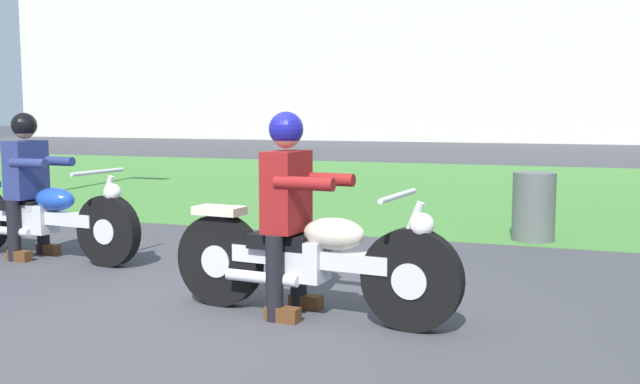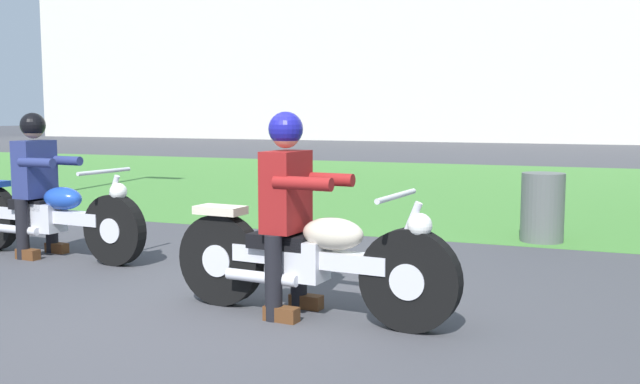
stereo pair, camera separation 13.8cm
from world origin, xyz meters
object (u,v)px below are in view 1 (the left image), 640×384
at_px(motorcycle_follow, 42,218).
at_px(rider_follow, 28,173).
at_px(rider_lead, 289,197).
at_px(motorcycle_lead, 311,260).
at_px(trash_can, 534,207).

bearing_deg(motorcycle_follow, rider_follow, 179.21).
bearing_deg(rider_follow, motorcycle_follow, -0.79).
height_order(motorcycle_follow, rider_follow, rider_follow).
bearing_deg(rider_lead, motorcycle_lead, -0.79).
xyz_separation_m(rider_lead, motorcycle_follow, (-2.98, 0.95, -0.43)).
height_order(rider_lead, trash_can, rider_lead).
height_order(motorcycle_lead, rider_follow, rider_follow).
xyz_separation_m(motorcycle_lead, rider_lead, (-0.17, 0.02, 0.42)).
bearing_deg(rider_lead, trash_can, 73.59).
xyz_separation_m(motorcycle_lead, motorcycle_follow, (-3.14, 0.97, -0.00)).
xyz_separation_m(motorcycle_lead, rider_follow, (-3.31, 0.98, 0.42)).
distance_m(motorcycle_follow, rider_follow, 0.46).
relative_size(motorcycle_follow, rider_follow, 1.63).
relative_size(rider_lead, trash_can, 1.87).
distance_m(motorcycle_lead, motorcycle_follow, 3.29).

